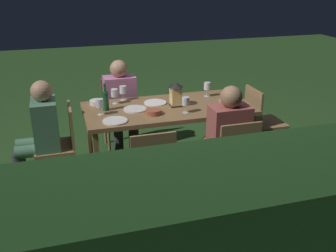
{
  "coord_description": "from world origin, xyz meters",
  "views": [
    {
      "loc": [
        1.14,
        3.85,
        2.15
      ],
      "look_at": [
        0.0,
        0.0,
        0.53
      ],
      "focal_mm": 41.79,
      "sensor_mm": 36.0,
      "label": 1
    }
  ],
  "objects_px": {
    "chair_head_far": "(61,142)",
    "lantern_centerpiece": "(176,93)",
    "green_bottle_on_table": "(105,100)",
    "wine_glass_e": "(186,102)",
    "dining_table": "(168,112)",
    "person_in_rust": "(226,135)",
    "person_in_pink": "(121,103)",
    "chair_head_near": "(261,119)",
    "bowl_olives": "(153,112)",
    "plate_b": "(230,100)",
    "chair_side_right_b": "(151,169)",
    "plate_d": "(115,121)",
    "plate_a": "(155,103)",
    "bowl_bread": "(97,102)",
    "wine_glass_c": "(114,94)",
    "wine_glass_b": "(123,90)",
    "wine_glass_a": "(207,87)",
    "chair_side_right_a": "(234,157)",
    "plate_c": "(135,109)",
    "person_in_green": "(40,130)",
    "wine_glass_d": "(100,104)"
  },
  "relations": [
    {
      "from": "chair_head_near",
      "to": "chair_side_right_a",
      "type": "distance_m",
      "value": 1.11
    },
    {
      "from": "dining_table",
      "to": "plate_c",
      "type": "distance_m",
      "value": 0.37
    },
    {
      "from": "chair_head_near",
      "to": "lantern_centerpiece",
      "type": "xyz_separation_m",
      "value": [
        1.07,
        -0.0,
        0.42
      ]
    },
    {
      "from": "person_in_green",
      "to": "chair_side_right_b",
      "type": "height_order",
      "value": "person_in_green"
    },
    {
      "from": "green_bottle_on_table",
      "to": "dining_table",
      "type": "bearing_deg",
      "value": 173.42
    },
    {
      "from": "wine_glass_d",
      "to": "dining_table",
      "type": "bearing_deg",
      "value": -176.31
    },
    {
      "from": "chair_head_near",
      "to": "bowl_olives",
      "type": "relative_size",
      "value": 5.3
    },
    {
      "from": "bowl_olives",
      "to": "lantern_centerpiece",
      "type": "bearing_deg",
      "value": -147.57
    },
    {
      "from": "person_in_pink",
      "to": "green_bottle_on_table",
      "type": "relative_size",
      "value": 3.96
    },
    {
      "from": "wine_glass_e",
      "to": "plate_b",
      "type": "relative_size",
      "value": 0.71
    },
    {
      "from": "wine_glass_c",
      "to": "wine_glass_e",
      "type": "height_order",
      "value": "same"
    },
    {
      "from": "chair_head_far",
      "to": "plate_d",
      "type": "xyz_separation_m",
      "value": [
        -0.53,
        0.28,
        0.28
      ]
    },
    {
      "from": "green_bottle_on_table",
      "to": "plate_c",
      "type": "bearing_deg",
      "value": 165.94
    },
    {
      "from": "wine_glass_a",
      "to": "chair_head_far",
      "type": "bearing_deg",
      "value": 7.5
    },
    {
      "from": "chair_side_right_a",
      "to": "plate_c",
      "type": "bearing_deg",
      "value": -46.98
    },
    {
      "from": "person_in_pink",
      "to": "chair_side_right_b",
      "type": "height_order",
      "value": "person_in_pink"
    },
    {
      "from": "chair_side_right_a",
      "to": "green_bottle_on_table",
      "type": "xyz_separation_m",
      "value": [
        1.07,
        -0.9,
        0.38
      ]
    },
    {
      "from": "green_bottle_on_table",
      "to": "wine_glass_e",
      "type": "relative_size",
      "value": 1.72
    },
    {
      "from": "plate_c",
      "to": "plate_a",
      "type": "bearing_deg",
      "value": -151.15
    },
    {
      "from": "person_in_rust",
      "to": "wine_glass_d",
      "type": "height_order",
      "value": "person_in_rust"
    },
    {
      "from": "dining_table",
      "to": "person_in_green",
      "type": "xyz_separation_m",
      "value": [
        1.35,
        0.0,
        -0.06
      ]
    },
    {
      "from": "dining_table",
      "to": "person_in_rust",
      "type": "distance_m",
      "value": 0.75
    },
    {
      "from": "person_in_green",
      "to": "bowl_olives",
      "type": "xyz_separation_m",
      "value": [
        -1.14,
        0.18,
        0.15
      ]
    },
    {
      "from": "chair_side_right_a",
      "to": "person_in_pink",
      "type": "height_order",
      "value": "person_in_pink"
    },
    {
      "from": "person_in_rust",
      "to": "wine_glass_d",
      "type": "distance_m",
      "value": 1.31
    },
    {
      "from": "chair_head_near",
      "to": "wine_glass_c",
      "type": "bearing_deg",
      "value": -8.78
    },
    {
      "from": "person_in_rust",
      "to": "wine_glass_a",
      "type": "distance_m",
      "value": 0.9
    },
    {
      "from": "person_in_rust",
      "to": "person_in_pink",
      "type": "distance_m",
      "value": 1.5
    },
    {
      "from": "chair_side_right_b",
      "to": "plate_d",
      "type": "height_order",
      "value": "chair_side_right_b"
    },
    {
      "from": "plate_a",
      "to": "lantern_centerpiece",
      "type": "bearing_deg",
      "value": 143.58
    },
    {
      "from": "lantern_centerpiece",
      "to": "plate_c",
      "type": "relative_size",
      "value": 1.08
    },
    {
      "from": "bowl_bread",
      "to": "wine_glass_a",
      "type": "bearing_deg",
      "value": 176.57
    },
    {
      "from": "plate_a",
      "to": "bowl_bread",
      "type": "distance_m",
      "value": 0.64
    },
    {
      "from": "chair_head_far",
      "to": "plate_c",
      "type": "distance_m",
      "value": 0.84
    },
    {
      "from": "lantern_centerpiece",
      "to": "wine_glass_c",
      "type": "xyz_separation_m",
      "value": [
        0.62,
        -0.26,
        -0.03
      ]
    },
    {
      "from": "chair_side_right_b",
      "to": "wine_glass_a",
      "type": "distance_m",
      "value": 1.47
    },
    {
      "from": "wine_glass_e",
      "to": "chair_head_far",
      "type": "bearing_deg",
      "value": -10.57
    },
    {
      "from": "green_bottle_on_table",
      "to": "bowl_bread",
      "type": "xyz_separation_m",
      "value": [
        0.07,
        -0.22,
        -0.08
      ]
    },
    {
      "from": "chair_side_right_b",
      "to": "lantern_centerpiece",
      "type": "bearing_deg",
      "value": -120.75
    },
    {
      "from": "chair_side_right_a",
      "to": "wine_glass_a",
      "type": "relative_size",
      "value": 5.15
    },
    {
      "from": "wine_glass_b",
      "to": "dining_table",
      "type": "bearing_deg",
      "value": 140.32
    },
    {
      "from": "chair_head_far",
      "to": "lantern_centerpiece",
      "type": "bearing_deg",
      "value": -179.82
    },
    {
      "from": "person_in_pink",
      "to": "wine_glass_e",
      "type": "relative_size",
      "value": 6.8
    },
    {
      "from": "lantern_centerpiece",
      "to": "chair_head_far",
      "type": "bearing_deg",
      "value": 0.18
    },
    {
      "from": "plate_b",
      "to": "bowl_olives",
      "type": "height_order",
      "value": "bowl_olives"
    },
    {
      "from": "wine_glass_a",
      "to": "chair_side_right_a",
      "type": "bearing_deg",
      "value": 82.71
    },
    {
      "from": "person_in_green",
      "to": "wine_glass_e",
      "type": "height_order",
      "value": "person_in_green"
    },
    {
      "from": "wine_glass_c",
      "to": "wine_glass_d",
      "type": "height_order",
      "value": "same"
    },
    {
      "from": "chair_side_right_b",
      "to": "green_bottle_on_table",
      "type": "xyz_separation_m",
      "value": [
        0.25,
        -0.9,
        0.38
      ]
    },
    {
      "from": "person_in_green",
      "to": "chair_head_near",
      "type": "height_order",
      "value": "person_in_green"
    }
  ]
}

